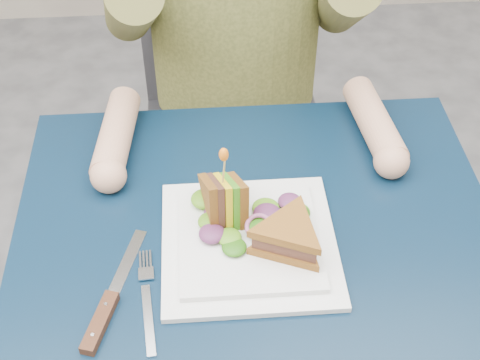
{
  "coord_description": "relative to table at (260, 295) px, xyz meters",
  "views": [
    {
      "loc": [
        -0.08,
        -0.62,
        1.5
      ],
      "look_at": [
        -0.03,
        0.08,
        0.82
      ],
      "focal_mm": 50.0,
      "sensor_mm": 36.0,
      "label": 1
    }
  ],
  "objects": [
    {
      "name": "sandwich_upright",
      "position": [
        -0.05,
        0.08,
        0.13
      ],
      "size": [
        0.08,
        0.13,
        0.13
      ],
      "color": "brown",
      "rests_on": "plate"
    },
    {
      "name": "toothpick",
      "position": [
        -0.05,
        0.08,
        0.2
      ],
      "size": [
        0.01,
        0.01,
        0.06
      ],
      "primitive_type": "cylinder",
      "rotation": [
        0.14,
        0.07,
        0.0
      ],
      "color": "tan",
      "rests_on": "sandwich_upright"
    },
    {
      "name": "lettuce_spill",
      "position": [
        -0.01,
        0.04,
        0.11
      ],
      "size": [
        0.15,
        0.13,
        0.02
      ],
      "primitive_type": null,
      "color": "#337A14",
      "rests_on": "plate"
    },
    {
      "name": "table",
      "position": [
        0.0,
        0.0,
        0.0
      ],
      "size": [
        0.75,
        0.75,
        0.73
      ],
      "color": "black",
      "rests_on": "ground"
    },
    {
      "name": "toothpick_frill",
      "position": [
        -0.05,
        0.08,
        0.23
      ],
      "size": [
        0.01,
        0.01,
        0.02
      ],
      "primitive_type": "ellipsoid",
      "color": "orange",
      "rests_on": "sandwich_upright"
    },
    {
      "name": "sandwich_flat",
      "position": [
        0.04,
        0.01,
        0.12
      ],
      "size": [
        0.16,
        0.16,
        0.05
      ],
      "color": "brown",
      "rests_on": "plate"
    },
    {
      "name": "onion_ring",
      "position": [
        -0.0,
        0.04,
        0.11
      ],
      "size": [
        0.04,
        0.04,
        0.02
      ],
      "primitive_type": "torus",
      "rotation": [
        0.44,
        0.0,
        0.0
      ],
      "color": "#9E4C7A",
      "rests_on": "plate"
    },
    {
      "name": "chair",
      "position": [
        0.0,
        0.66,
        -0.11
      ],
      "size": [
        0.42,
        0.4,
        0.93
      ],
      "color": "#47474C",
      "rests_on": "ground"
    },
    {
      "name": "knife",
      "position": [
        -0.22,
        -0.07,
        0.09
      ],
      "size": [
        0.08,
        0.22,
        0.02
      ],
      "color": "silver",
      "rests_on": "table"
    },
    {
      "name": "fork",
      "position": [
        -0.16,
        -0.06,
        0.08
      ],
      "size": [
        0.03,
        0.18,
        0.01
      ],
      "color": "silver",
      "rests_on": "table"
    },
    {
      "name": "plate",
      "position": [
        -0.02,
        0.03,
        0.09
      ],
      "size": [
        0.26,
        0.26,
        0.02
      ],
      "color": "white",
      "rests_on": "table"
    }
  ]
}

